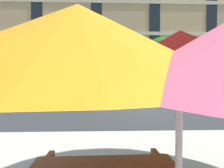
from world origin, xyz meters
The scene contains 9 objects.
ground_plane centered at (0.00, 0.00, 0.00)m, with size 120.00×120.00×0.00m, color #2D3033.
sidewalk_far centered at (0.00, 6.80, 0.06)m, with size 56.00×3.60×0.12m, color #9E998E.
apartment_building centered at (0.00, 14.99, 9.60)m, with size 47.67×12.08×19.20m.
pickup_blue centered at (-9.84, 3.70, 1.03)m, with size 5.10×2.12×2.20m.
pickup_green centered at (-2.97, 3.70, 1.03)m, with size 5.10×2.12×2.20m.
sedan_gray centered at (4.01, 3.70, 0.95)m, with size 4.40×1.98×1.78m.
street_tree_left centered at (-8.23, 6.87, 3.59)m, with size 2.54×2.48×5.25m.
street_tree_middle centered at (2.87, 7.04, 3.77)m, with size 3.73×3.63×5.57m.
patio_umbrella centered at (-1.47, -9.00, 2.00)m, with size 3.47×3.47×2.25m.
Camera 1 is at (-2.11, -10.63, 1.84)m, focal length 30.69 mm.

